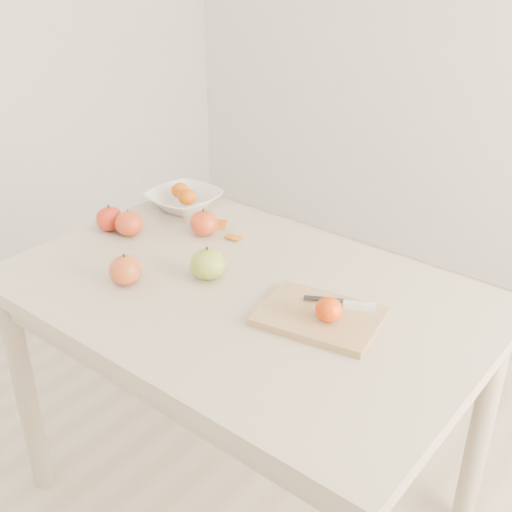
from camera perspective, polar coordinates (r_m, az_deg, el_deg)
The scene contains 15 objects.
ground at distance 2.09m, azimuth -0.92°, elevation -20.87°, with size 3.50×3.50×0.00m, color #C6B293.
table at distance 1.65m, azimuth -1.10°, elevation -5.82°, with size 1.20×0.80×0.75m.
cutting_board at distance 1.48m, azimuth 5.65°, elevation -5.38°, with size 0.27×0.20×0.02m, color tan.
board_tangerine at distance 1.44m, azimuth 6.49°, elevation -4.74°, with size 0.06×0.06×0.05m, color #C73707.
fruit_bowl at distance 2.04m, azimuth -6.42°, elevation 4.96°, with size 0.22×0.22×0.05m, color white.
bowl_tangerine_near at distance 2.06m, azimuth -6.76°, elevation 5.82°, with size 0.06×0.06×0.05m, color #CA5007.
bowl_tangerine_far at distance 2.01m, azimuth -6.15°, elevation 5.25°, with size 0.06×0.06×0.05m, color #CD4C07.
orange_peel_a at distance 1.92m, azimuth -3.56°, elevation 2.72°, with size 0.06×0.04×0.00m, color #C55B0D.
orange_peel_b at distance 1.84m, azimuth -2.01°, elevation 1.61°, with size 0.04×0.04×0.00m, color #CA6A0E.
paring_knife at distance 1.50m, azimuth 8.66°, elevation -4.30°, with size 0.16×0.08×0.01m.
apple_green at distance 1.63m, azimuth -4.33°, elevation -0.70°, with size 0.09×0.09×0.08m, color olive.
apple_red_c at distance 1.64m, azimuth -11.55°, elevation -1.23°, with size 0.08×0.08×0.07m, color maroon.
apple_red_d at distance 1.93m, azimuth -12.87°, elevation 3.24°, with size 0.08×0.08×0.07m, color maroon.
apple_red_a at distance 1.86m, azimuth -4.66°, elevation 2.95°, with size 0.08×0.08×0.07m, color #8C0501.
apple_red_b at distance 1.89m, azimuth -11.22°, elevation 2.86°, with size 0.08×0.08×0.07m, color maroon.
Camera 1 is at (0.89, -1.05, 1.57)m, focal length 45.00 mm.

